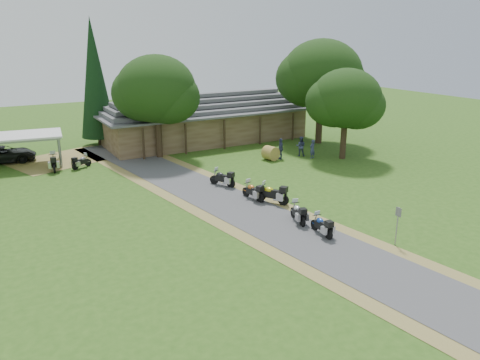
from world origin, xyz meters
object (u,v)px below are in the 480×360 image
motorcycle_row_a (322,225)px  motorcycle_row_d (253,190)px  car_dark_suv (3,150)px  motorcycle_carport_a (54,162)px  motorcycle_carport_b (81,161)px  motorcycle_row_b (298,212)px  lodge (204,117)px  hay_bale (271,153)px  motorcycle_row_e (222,177)px  carport (24,150)px  motorcycle_row_c (272,193)px

motorcycle_row_a → motorcycle_row_d: motorcycle_row_d is taller
car_dark_suv → motorcycle_carport_a: size_ratio=2.65×
motorcycle_carport_b → motorcycle_row_b: bearing=-93.9°
lodge → hay_bale: lodge is taller
car_dark_suv → hay_bale: size_ratio=4.62×
motorcycle_row_e → carport: bearing=15.0°
car_dark_suv → motorcycle_carport_a: (3.36, -4.67, -0.35)m
lodge → motorcycle_row_b: bearing=-101.8°
lodge → carport: bearing=-175.0°
motorcycle_carport_a → motorcycle_carport_b: (2.09, -0.38, -0.15)m
lodge → motorcycle_row_c: (-4.37, -19.41, -1.74)m
motorcycle_row_e → motorcycle_carport_b: motorcycle_row_e is taller
hay_bale → motorcycle_carport_b: bearing=159.8°
car_dark_suv → motorcycle_row_e: size_ratio=2.96×
car_dark_suv → motorcycle_row_d: size_ratio=2.99×
car_dark_suv → hay_bale: car_dark_suv is taller
motorcycle_row_b → motorcycle_row_c: (0.41, 3.41, 0.09)m
motorcycle_row_d → hay_bale: bearing=-47.2°
lodge → motorcycle_row_b: size_ratio=11.72×
motorcycle_row_c → motorcycle_row_e: motorcycle_row_c is taller
carport → motorcycle_carport_a: (1.86, -2.73, -0.60)m
motorcycle_row_e → motorcycle_carport_a: 14.37m
motorcycle_row_d → motorcycle_carport_a: size_ratio=0.89×
motorcycle_row_c → motorcycle_carport_a: size_ratio=0.98×
motorcycle_row_c → motorcycle_row_e: bearing=-19.1°
motorcycle_row_b → motorcycle_row_a: bearing=-164.6°
motorcycle_row_c → motorcycle_carport_a: motorcycle_carport_a is taller
motorcycle_row_c → hay_bale: motorcycle_row_c is taller
motorcycle_row_a → motorcycle_row_c: bearing=1.6°
hay_bale → motorcycle_row_d: bearing=-129.6°
motorcycle_row_e → motorcycle_row_d: bearing=159.6°
motorcycle_carport_a → motorcycle_row_b: bearing=-142.3°
lodge → carport: lodge is taller
motorcycle_carport_a → motorcycle_carport_b: bearing=-92.6°
motorcycle_row_d → motorcycle_row_e: size_ratio=0.99×
motorcycle_row_e → motorcycle_carport_b: 12.71m
lodge → motorcycle_row_d: (-5.07, -18.19, -1.80)m
motorcycle_carport_a → motorcycle_row_a: bearing=-144.9°
motorcycle_row_a → motorcycle_carport_b: size_ratio=1.03×
carport → motorcycle_row_d: size_ratio=3.24×
motorcycle_row_a → motorcycle_row_e: bearing=9.6°
motorcycle_row_e → hay_bale: motorcycle_row_e is taller
motorcycle_row_a → motorcycle_carport_a: motorcycle_carport_a is taller
motorcycle_row_c → hay_bale: (5.96, 9.27, -0.10)m
motorcycle_row_b → motorcycle_row_e: motorcycle_row_e is taller
motorcycle_carport_b → hay_bale: (14.96, -5.52, 0.03)m
car_dark_suv → motorcycle_carport_a: bearing=-138.8°
motorcycle_row_a → motorcycle_carport_a: size_ratio=0.82×
lodge → carport: (-17.31, -1.51, -1.12)m
lodge → motorcycle_carport_b: bearing=-160.9°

